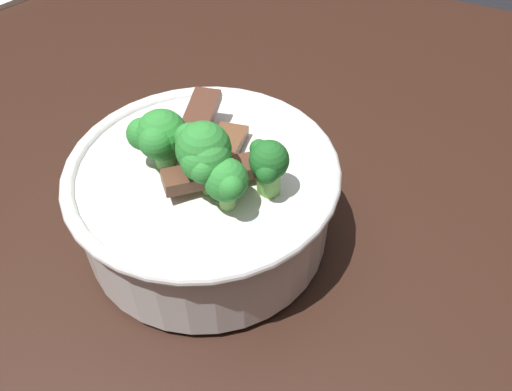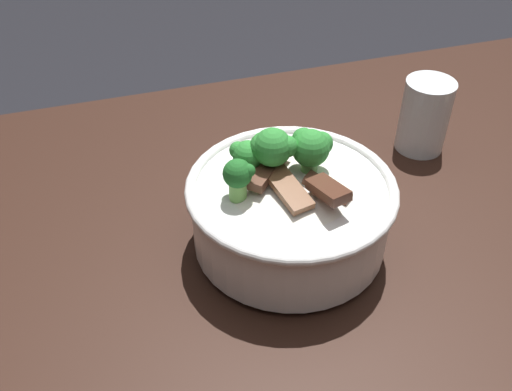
{
  "view_description": "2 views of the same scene",
  "coord_description": "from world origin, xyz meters",
  "views": [
    {
      "loc": [
        -0.33,
        0.35,
        1.13
      ],
      "look_at": [
        -0.2,
        0.1,
        0.83
      ],
      "focal_mm": 35.14,
      "sensor_mm": 36.0,
      "label": 1
    },
    {
      "loc": [
        -0.34,
        -0.34,
        1.23
      ],
      "look_at": [
        -0.19,
        0.11,
        0.83
      ],
      "focal_mm": 40.19,
      "sensor_mm": 36.0,
      "label": 2
    }
  ],
  "objects": [
    {
      "name": "dining_table",
      "position": [
        0.0,
        0.0,
        0.67
      ],
      "size": [
        1.58,
        1.0,
        0.76
      ],
      "color": "black",
      "rests_on": "ground"
    },
    {
      "name": "rice_bowl",
      "position": [
        -0.16,
        0.1,
        0.82
      ],
      "size": [
        0.23,
        0.23,
        0.15
      ],
      "color": "white",
      "rests_on": "dining_table"
    }
  ]
}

